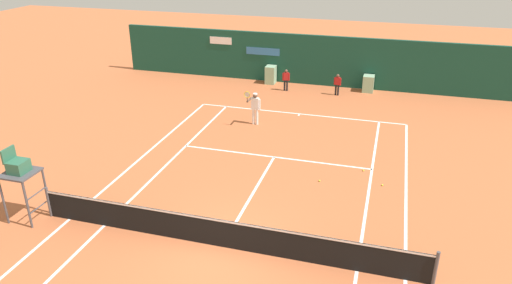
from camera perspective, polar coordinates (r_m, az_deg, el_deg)
ground_plane at (r=15.10m, az=-3.36°, el=-11.11°), size 80.00×80.00×0.01m
tennis_net at (r=14.37m, az=-4.18°, el=-10.71°), size 12.10×0.10×1.07m
sponsor_back_wall at (r=29.22m, az=7.40°, el=9.55°), size 25.00×1.02×3.00m
umpire_chair at (r=16.81m, az=-26.41°, el=-3.24°), size 1.00×1.00×2.50m
player_on_baseline at (r=22.91m, az=-0.13°, el=4.35°), size 0.65×0.66×1.81m
ball_kid_centre_post at (r=28.08m, az=3.60°, el=7.58°), size 0.42×0.20×1.28m
ball_kid_left_post at (r=27.62m, az=9.70°, el=6.95°), size 0.41×0.19×1.24m
tennis_ball_by_sideline at (r=18.17m, az=7.60°, el=-4.61°), size 0.07×0.07×0.07m
tennis_ball_near_service_line at (r=19.24m, az=12.71°, el=-3.32°), size 0.07×0.07×0.07m
tennis_ball_mid_court at (r=18.34m, az=14.86°, el=-4.99°), size 0.07×0.07×0.07m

